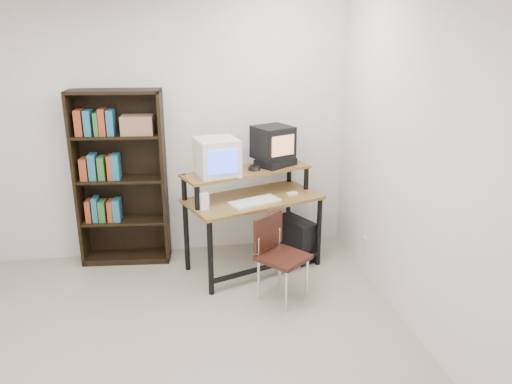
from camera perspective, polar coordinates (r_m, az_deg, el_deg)
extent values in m
cube|color=#B4AC95|center=(3.80, -11.38, -19.28)|extent=(4.00, 4.00, 0.01)
cube|color=white|center=(5.12, -11.97, 6.79)|extent=(4.00, 0.01, 2.60)
cube|color=white|center=(3.66, 20.17, 1.43)|extent=(0.01, 4.00, 2.60)
cube|color=brown|center=(4.79, -0.31, -0.82)|extent=(1.41, 1.03, 0.03)
cube|color=brown|center=(4.82, -1.06, 2.42)|extent=(1.32, 0.79, 0.02)
cylinder|color=black|center=(4.45, -5.23, -7.48)|extent=(0.05, 0.05, 0.72)
cylinder|color=black|center=(5.01, 7.20, -4.49)|extent=(0.05, 0.05, 0.72)
cylinder|color=black|center=(4.86, -8.02, -3.56)|extent=(0.05, 0.05, 0.98)
cylinder|color=black|center=(5.38, 3.73, -1.22)|extent=(0.05, 0.05, 0.98)
cylinder|color=black|center=(4.81, 1.35, -8.54)|extent=(1.13, 0.45, 0.05)
cube|color=white|center=(4.65, -4.50, 4.00)|extent=(0.44, 0.44, 0.35)
cube|color=#3058FF|center=(4.47, -3.77, 3.44)|extent=(0.27, 0.07, 0.22)
cube|color=black|center=(4.96, 2.25, 3.35)|extent=(0.44, 0.42, 0.08)
cube|color=black|center=(4.94, 1.93, 5.69)|extent=(0.44, 0.44, 0.32)
cube|color=tan|center=(4.80, 3.10, 5.31)|extent=(0.24, 0.11, 0.19)
cylinder|color=#26262B|center=(4.80, -0.20, 2.67)|extent=(0.16, 0.16, 0.05)
cube|color=white|center=(4.64, -0.13, -1.22)|extent=(0.51, 0.37, 0.03)
cube|color=black|center=(4.87, 4.06, -0.51)|extent=(0.28, 0.26, 0.01)
cube|color=white|center=(4.88, 4.12, -0.23)|extent=(0.11, 0.08, 0.03)
cube|color=white|center=(4.49, -6.02, -1.10)|extent=(0.10, 0.10, 0.17)
cube|color=black|center=(5.20, 4.55, -5.30)|extent=(0.37, 0.49, 0.42)
cube|color=black|center=(4.35, 3.13, -7.47)|extent=(0.53, 0.53, 0.04)
cube|color=black|center=(4.36, 1.40, -4.52)|extent=(0.30, 0.25, 0.30)
cylinder|color=silver|center=(4.26, 3.45, -11.29)|extent=(0.02, 0.02, 0.38)
cylinder|color=silver|center=(4.47, 5.85, -9.79)|extent=(0.02, 0.02, 0.38)
cylinder|color=silver|center=(4.42, 0.28, -10.04)|extent=(0.02, 0.02, 0.38)
cylinder|color=silver|center=(4.63, 2.74, -8.67)|extent=(0.02, 0.02, 0.38)
cube|color=black|center=(5.18, -19.71, 1.30)|extent=(0.06, 0.29, 1.74)
cube|color=black|center=(5.02, -10.44, 1.56)|extent=(0.06, 0.29, 1.74)
cube|color=black|center=(5.21, -14.89, 1.87)|extent=(0.87, 0.11, 1.74)
cube|color=black|center=(4.91, -15.99, 11.01)|extent=(0.89, 0.38, 0.03)
cube|color=black|center=(5.38, -14.41, -7.15)|extent=(0.89, 0.38, 0.06)
cube|color=black|center=(5.22, -14.76, -3.13)|extent=(0.83, 0.35, 0.03)
cube|color=black|center=(5.08, -15.15, 1.43)|extent=(0.83, 0.35, 0.02)
cube|color=black|center=(4.97, -15.57, 6.22)|extent=(0.83, 0.35, 0.02)
cube|color=#875C44|center=(4.92, -13.37, 7.49)|extent=(0.32, 0.24, 0.18)
cube|color=beige|center=(4.96, 12.29, -5.78)|extent=(0.02, 0.08, 0.12)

